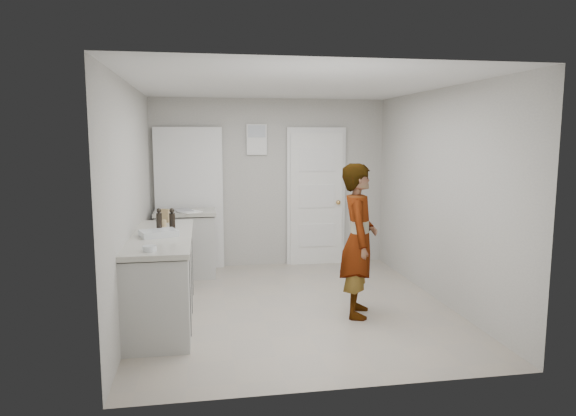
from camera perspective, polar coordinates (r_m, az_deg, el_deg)
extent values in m
plane|color=#ABA08F|center=(6.03, 0.61, -10.85)|extent=(4.00, 4.00, 0.00)
plane|color=#A5A39C|center=(7.72, -2.00, 2.78)|extent=(3.50, 0.00, 3.50)
plane|color=#A5A39C|center=(3.82, 5.95, -2.54)|extent=(3.50, 0.00, 3.50)
plane|color=#A5A39C|center=(5.71, -16.93, 0.63)|extent=(0.00, 4.00, 4.00)
plane|color=#A5A39C|center=(6.30, 16.50, 1.30)|extent=(0.00, 4.00, 4.00)
plane|color=silver|center=(5.74, 0.65, 13.51)|extent=(4.00, 4.00, 0.00)
cube|color=white|center=(7.80, 3.18, 0.98)|extent=(0.80, 0.05, 2.00)
cube|color=white|center=(7.82, 3.13, 1.23)|extent=(0.90, 0.04, 2.10)
sphere|color=tan|center=(7.84, 5.61, 0.62)|extent=(0.07, 0.07, 0.07)
cube|color=white|center=(7.63, -3.50, 7.60)|extent=(0.30, 0.02, 0.45)
cube|color=black|center=(7.65, -10.91, 0.86)|extent=(0.90, 0.05, 2.04)
cube|color=white|center=(7.62, -10.92, 0.91)|extent=(0.98, 0.02, 2.10)
cube|color=beige|center=(5.64, -13.80, -7.84)|extent=(0.60, 1.90, 0.86)
cube|color=black|center=(5.76, -13.67, -11.58)|extent=(0.56, 1.86, 0.08)
cube|color=beige|center=(5.54, -13.96, -3.15)|extent=(0.64, 1.96, 0.05)
cube|color=beige|center=(7.33, -11.25, -4.12)|extent=(0.80, 0.55, 0.86)
cube|color=black|center=(7.42, -11.17, -7.07)|extent=(0.75, 0.54, 0.08)
cube|color=beige|center=(7.25, -11.35, -0.49)|extent=(0.84, 0.61, 0.05)
imported|color=silver|center=(5.60, 7.86, -3.59)|extent=(0.55, 0.69, 1.66)
cube|color=olive|center=(6.30, -13.50, -0.84)|extent=(0.11, 0.08, 0.16)
cylinder|color=tan|center=(6.00, -13.61, -1.67)|extent=(0.05, 0.05, 0.08)
cylinder|color=black|center=(5.68, -12.74, -1.55)|extent=(0.06, 0.06, 0.20)
sphere|color=black|center=(5.66, -12.78, -0.28)|extent=(0.05, 0.05, 0.05)
cylinder|color=black|center=(5.59, -14.12, -1.65)|extent=(0.06, 0.06, 0.22)
sphere|color=black|center=(5.57, -14.17, -0.27)|extent=(0.05, 0.05, 0.05)
cube|color=silver|center=(5.45, -14.19, -2.73)|extent=(0.43, 0.36, 0.06)
cube|color=silver|center=(5.45, -14.18, -2.81)|extent=(0.37, 0.31, 0.05)
cylinder|color=silver|center=(4.77, -15.13, -4.36)|extent=(0.12, 0.12, 0.05)
sphere|color=white|center=(4.77, -15.38, -4.38)|extent=(0.04, 0.04, 0.04)
sphere|color=white|center=(4.78, -14.87, -4.33)|extent=(0.04, 0.04, 0.04)
cube|color=white|center=(7.15, -11.09, -0.36)|extent=(0.41, 0.43, 0.01)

